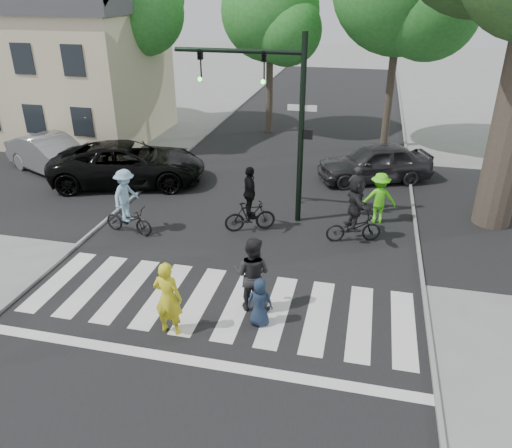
{
  "coord_description": "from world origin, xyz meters",
  "views": [
    {
      "loc": [
        3.28,
        -8.93,
        7.25
      ],
      "look_at": [
        0.5,
        3.0,
        1.3
      ],
      "focal_mm": 35.0,
      "sensor_mm": 36.0,
      "label": 1
    }
  ],
  "objects_px": {
    "traffic_signal": "(275,103)",
    "cyclist_right": "(355,212)",
    "pedestrian_adult": "(252,274)",
    "cyclist_mid": "(250,205)",
    "car_suv": "(129,164)",
    "pedestrian_woman": "(168,298)",
    "pedestrian_child": "(260,302)",
    "car_grey": "(374,163)",
    "cyclist_left": "(127,206)",
    "car_silver": "(53,155)"
  },
  "relations": [
    {
      "from": "pedestrian_adult",
      "to": "car_silver",
      "type": "xyz_separation_m",
      "value": [
        -10.38,
        7.58,
        -0.19
      ]
    },
    {
      "from": "pedestrian_woman",
      "to": "car_suv",
      "type": "height_order",
      "value": "pedestrian_woman"
    },
    {
      "from": "pedestrian_child",
      "to": "car_grey",
      "type": "relative_size",
      "value": 0.27
    },
    {
      "from": "car_suv",
      "to": "car_grey",
      "type": "bearing_deg",
      "value": -91.15
    },
    {
      "from": "pedestrian_woman",
      "to": "pedestrian_adult",
      "type": "distance_m",
      "value": 2.09
    },
    {
      "from": "pedestrian_woman",
      "to": "pedestrian_adult",
      "type": "relative_size",
      "value": 0.95
    },
    {
      "from": "pedestrian_woman",
      "to": "car_grey",
      "type": "bearing_deg",
      "value": -108.72
    },
    {
      "from": "pedestrian_child",
      "to": "pedestrian_adult",
      "type": "relative_size",
      "value": 0.63
    },
    {
      "from": "pedestrian_woman",
      "to": "pedestrian_adult",
      "type": "bearing_deg",
      "value": -137.32
    },
    {
      "from": "pedestrian_child",
      "to": "cyclist_mid",
      "type": "height_order",
      "value": "cyclist_mid"
    },
    {
      "from": "pedestrian_child",
      "to": "cyclist_right",
      "type": "relative_size",
      "value": 0.56
    },
    {
      "from": "car_silver",
      "to": "pedestrian_woman",
      "type": "bearing_deg",
      "value": -111.24
    },
    {
      "from": "car_silver",
      "to": "car_grey",
      "type": "relative_size",
      "value": 1.04
    },
    {
      "from": "traffic_signal",
      "to": "cyclist_mid",
      "type": "xyz_separation_m",
      "value": [
        -0.55,
        -1.08,
        -3.01
      ]
    },
    {
      "from": "pedestrian_adult",
      "to": "car_silver",
      "type": "height_order",
      "value": "pedestrian_adult"
    },
    {
      "from": "cyclist_mid",
      "to": "cyclist_right",
      "type": "xyz_separation_m",
      "value": [
        3.28,
        0.01,
        0.08
      ]
    },
    {
      "from": "pedestrian_woman",
      "to": "car_grey",
      "type": "relative_size",
      "value": 0.41
    },
    {
      "from": "pedestrian_child",
      "to": "car_silver",
      "type": "distance_m",
      "value": 13.48
    },
    {
      "from": "pedestrian_child",
      "to": "pedestrian_adult",
      "type": "height_order",
      "value": "pedestrian_adult"
    },
    {
      "from": "car_suv",
      "to": "car_grey",
      "type": "relative_size",
      "value": 1.32
    },
    {
      "from": "traffic_signal",
      "to": "cyclist_left",
      "type": "relative_size",
      "value": 2.81
    },
    {
      "from": "cyclist_left",
      "to": "car_suv",
      "type": "distance_m",
      "value": 4.47
    },
    {
      "from": "traffic_signal",
      "to": "pedestrian_child",
      "type": "distance_m",
      "value": 6.74
    },
    {
      "from": "pedestrian_adult",
      "to": "car_grey",
      "type": "bearing_deg",
      "value": -98.51
    },
    {
      "from": "traffic_signal",
      "to": "pedestrian_child",
      "type": "bearing_deg",
      "value": -81.72
    },
    {
      "from": "car_silver",
      "to": "car_grey",
      "type": "height_order",
      "value": "car_silver"
    },
    {
      "from": "pedestrian_woman",
      "to": "cyclist_right",
      "type": "distance_m",
      "value": 6.69
    },
    {
      "from": "traffic_signal",
      "to": "car_silver",
      "type": "height_order",
      "value": "traffic_signal"
    },
    {
      "from": "traffic_signal",
      "to": "pedestrian_woman",
      "type": "relative_size",
      "value": 3.28
    },
    {
      "from": "traffic_signal",
      "to": "car_grey",
      "type": "xyz_separation_m",
      "value": [
        3.23,
        4.41,
        -3.13
      ]
    },
    {
      "from": "car_suv",
      "to": "car_silver",
      "type": "relative_size",
      "value": 1.26
    },
    {
      "from": "pedestrian_adult",
      "to": "cyclist_left",
      "type": "relative_size",
      "value": 0.9
    },
    {
      "from": "car_suv",
      "to": "car_silver",
      "type": "distance_m",
      "value": 3.69
    },
    {
      "from": "pedestrian_adult",
      "to": "cyclist_mid",
      "type": "xyz_separation_m",
      "value": [
        -1.07,
        4.14,
        -0.08
      ]
    },
    {
      "from": "cyclist_left",
      "to": "cyclist_mid",
      "type": "bearing_deg",
      "value": 15.73
    },
    {
      "from": "traffic_signal",
      "to": "pedestrian_adult",
      "type": "xyz_separation_m",
      "value": [
        0.52,
        -5.22,
        -2.94
      ]
    },
    {
      "from": "cyclist_left",
      "to": "car_grey",
      "type": "height_order",
      "value": "cyclist_left"
    },
    {
      "from": "pedestrian_woman",
      "to": "traffic_signal",
      "type": "bearing_deg",
      "value": -96.62
    },
    {
      "from": "cyclist_right",
      "to": "pedestrian_child",
      "type": "bearing_deg",
      "value": -111.65
    },
    {
      "from": "cyclist_right",
      "to": "car_grey",
      "type": "relative_size",
      "value": 0.48
    },
    {
      "from": "car_suv",
      "to": "pedestrian_child",
      "type": "bearing_deg",
      "value": -153.68
    },
    {
      "from": "cyclist_mid",
      "to": "car_grey",
      "type": "bearing_deg",
      "value": 55.44
    },
    {
      "from": "car_grey",
      "to": "pedestrian_adult",
      "type": "bearing_deg",
      "value": -37.72
    },
    {
      "from": "pedestrian_adult",
      "to": "cyclist_right",
      "type": "xyz_separation_m",
      "value": [
        2.21,
        4.15,
        0.0
      ]
    },
    {
      "from": "car_grey",
      "to": "pedestrian_woman",
      "type": "bearing_deg",
      "value": -43.47
    },
    {
      "from": "traffic_signal",
      "to": "cyclist_right",
      "type": "relative_size",
      "value": 2.77
    },
    {
      "from": "car_grey",
      "to": "cyclist_mid",
      "type": "bearing_deg",
      "value": -56.55
    },
    {
      "from": "traffic_signal",
      "to": "car_suv",
      "type": "distance_m",
      "value": 7.17
    },
    {
      "from": "pedestrian_child",
      "to": "cyclist_mid",
      "type": "xyz_separation_m",
      "value": [
        -1.39,
        4.74,
        0.28
      ]
    },
    {
      "from": "cyclist_right",
      "to": "car_suv",
      "type": "distance_m",
      "value": 9.41
    }
  ]
}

